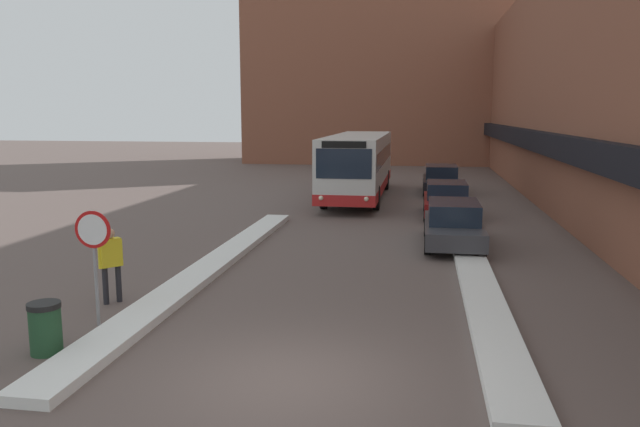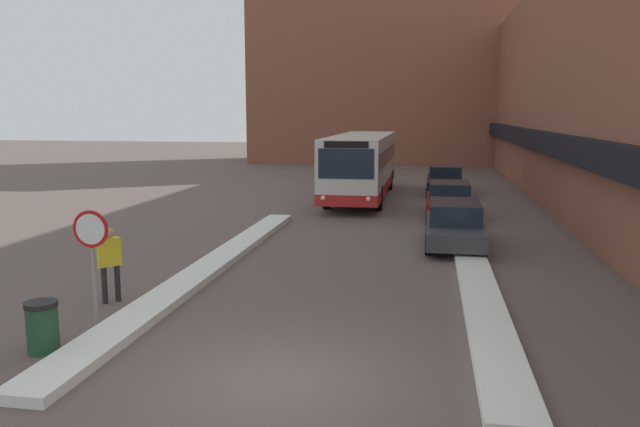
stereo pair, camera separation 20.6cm
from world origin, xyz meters
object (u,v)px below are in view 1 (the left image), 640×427
object	(u,v)px
parked_car_back	(441,179)
pedestrian	(111,258)
city_bus	(359,164)
trash_bin	(45,328)
parked_car_front	(453,224)
stop_sign	(94,243)
parked_car_middle	(447,199)

from	to	relation	value
parked_car_back	pedestrian	world-z (taller)	pedestrian
city_bus	pedestrian	distance (m)	19.00
pedestrian	trash_bin	bearing A→B (deg)	-132.57
parked_car_front	trash_bin	bearing A→B (deg)	-125.93
city_bus	parked_car_back	bearing A→B (deg)	32.87
parked_car_back	parked_car_front	bearing A→B (deg)	-90.00
parked_car_back	pedestrian	bearing A→B (deg)	-110.56
city_bus	parked_car_front	xyz separation A→B (m)	(4.21, -10.98, -1.03)
city_bus	stop_sign	world-z (taller)	city_bus
parked_car_front	parked_car_middle	size ratio (longest dim) A/B	1.07
parked_car_front	parked_car_back	bearing A→B (deg)	90.00
city_bus	trash_bin	size ratio (longest dim) A/B	13.16
pedestrian	trash_bin	xyz separation A→B (m)	(0.28, -3.02, -0.57)
parked_car_front	parked_car_middle	xyz separation A→B (m)	(0.00, 5.87, 0.00)
city_bus	stop_sign	xyz separation A→B (m)	(-3.33, -20.11, -0.02)
parked_car_front	city_bus	bearing A→B (deg)	110.99
parked_car_middle	trash_bin	distance (m)	18.23
pedestrian	trash_bin	size ratio (longest dim) A/B	1.83
parked_car_back	stop_sign	world-z (taller)	stop_sign
city_bus	trash_bin	xyz separation A→B (m)	(-3.50, -21.63, -1.28)
pedestrian	trash_bin	distance (m)	3.09
city_bus	pedestrian	bearing A→B (deg)	-101.50
parked_car_back	pedestrian	size ratio (longest dim) A/B	2.77
stop_sign	pedestrian	bearing A→B (deg)	106.95
city_bus	pedestrian	xyz separation A→B (m)	(-3.79, -18.61, -0.71)
parked_car_front	parked_car_back	xyz separation A→B (m)	(0.00, 13.70, 0.02)
trash_bin	stop_sign	bearing A→B (deg)	83.47
city_bus	trash_bin	distance (m)	21.95
city_bus	stop_sign	distance (m)	20.38
parked_car_middle	stop_sign	world-z (taller)	stop_sign
stop_sign	trash_bin	world-z (taller)	stop_sign
parked_car_middle	pedestrian	size ratio (longest dim) A/B	2.46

